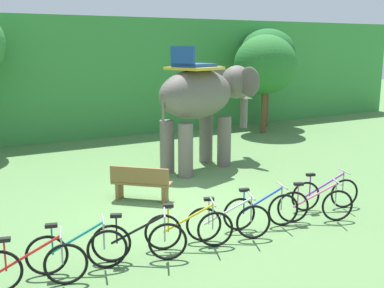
{
  "coord_description": "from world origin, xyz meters",
  "views": [
    {
      "loc": [
        -4.94,
        -9.34,
        3.8
      ],
      "look_at": [
        0.78,
        1.0,
        1.3
      ],
      "focal_mm": 43.71,
      "sensor_mm": 36.0,
      "label": 1
    }
  ],
  "objects": [
    {
      "name": "bike_black",
      "position": [
        -2.0,
        -2.08,
        0.39
      ],
      "size": [
        1.58,
        0.8,
        0.92
      ],
      "color": "black",
      "rests_on": "ground"
    },
    {
      "name": "wooden_bench",
      "position": [
        -0.68,
        0.99,
        0.48
      ],
      "size": [
        1.39,
        1.31,
        0.89
      ],
      "color": "brown",
      "rests_on": "ground"
    },
    {
      "name": "bike_red",
      "position": [
        -3.85,
        -2.16,
        0.39
      ],
      "size": [
        1.67,
        0.6,
        0.92
      ],
      "color": "black",
      "rests_on": "ground"
    },
    {
      "name": "tree_center_left",
      "position": [
        7.69,
        6.97,
        2.98
      ],
      "size": [
        2.69,
        2.69,
        4.26
      ],
      "color": "brown",
      "rests_on": "ground"
    },
    {
      "name": "bike_white",
      "position": [
        -0.1,
        -2.07,
        0.39
      ],
      "size": [
        1.61,
        0.75,
        0.92
      ],
      "color": "black",
      "rests_on": "ground"
    },
    {
      "name": "bike_pink",
      "position": [
        2.11,
        -2.16,
        0.39
      ],
      "size": [
        1.59,
        0.79,
        0.92
      ],
      "color": "black",
      "rests_on": "ground"
    },
    {
      "name": "elephant",
      "position": [
        2.38,
        3.14,
        2.2
      ],
      "size": [
        4.23,
        2.72,
        3.78
      ],
      "color": "#665E56",
      "rests_on": "ground"
    },
    {
      "name": "foliage_hedge",
      "position": [
        0.0,
        12.28,
        2.48
      ],
      "size": [
        36.0,
        6.0,
        4.96
      ],
      "primitive_type": "cube",
      "color": "#3D8E42",
      "rests_on": "ground"
    },
    {
      "name": "bike_teal",
      "position": [
        -3.08,
        -1.93,
        0.39
      ],
      "size": [
        1.67,
        0.61,
        0.92
      ],
      "color": "black",
      "rests_on": "ground"
    },
    {
      "name": "tree_right",
      "position": [
        8.94,
        8.45,
        3.43
      ],
      "size": [
        2.6,
        2.6,
        4.57
      ],
      "color": "brown",
      "rests_on": "ground"
    },
    {
      "name": "bike_purple",
      "position": [
        2.87,
        -1.68,
        0.39
      ],
      "size": [
        1.66,
        0.64,
        0.92
      ],
      "color": "black",
      "rests_on": "ground"
    },
    {
      "name": "bike_yellow",
      "position": [
        -0.96,
        -2.03,
        0.39
      ],
      "size": [
        1.62,
        0.73,
        0.92
      ],
      "color": "black",
      "rests_on": "ground"
    },
    {
      "name": "ground_plane",
      "position": [
        0.0,
        0.0,
        0.0
      ],
      "size": [
        80.0,
        80.0,
        0.0
      ],
      "primitive_type": "plane",
      "color": "#567F47"
    },
    {
      "name": "bike_blue",
      "position": [
        0.86,
        -1.88,
        0.39
      ],
      "size": [
        1.67,
        0.6,
        0.92
      ],
      "color": "black",
      "rests_on": "ground"
    }
  ]
}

